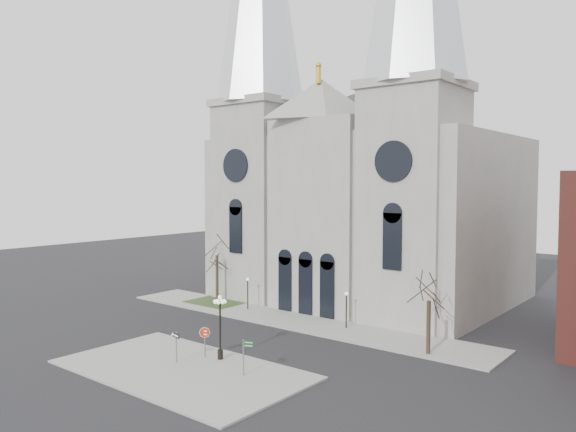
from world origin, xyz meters
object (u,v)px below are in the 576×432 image
Objects in this scene: stop_sign at (205,336)px; street_name_sign at (245,354)px; one_way_sign at (176,342)px; globe_lamp at (220,319)px.

street_name_sign reaches higher than stop_sign.
street_name_sign is (5.75, 1.07, -0.08)m from one_way_sign.
globe_lamp reaches higher than stop_sign.
one_way_sign is (-1.94, -2.51, -1.48)m from globe_lamp.
stop_sign is 2.22m from one_way_sign.
stop_sign is 1.83m from globe_lamp.
stop_sign is at bearing -159.69° from globe_lamp.
globe_lamp is 3.50m from one_way_sign.
one_way_sign is (-0.77, -2.07, -0.14)m from stop_sign.
stop_sign is 5.09m from street_name_sign.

